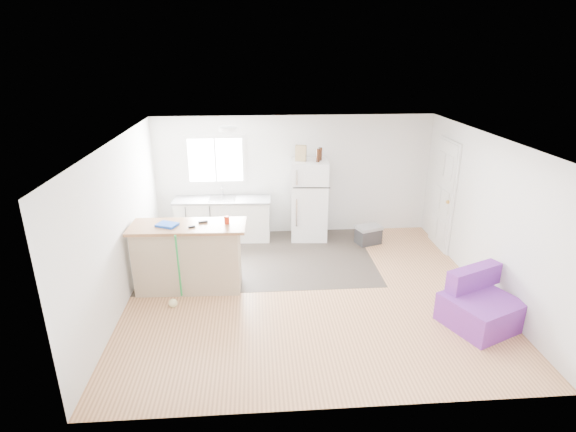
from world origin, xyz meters
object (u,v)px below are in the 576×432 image
(purple_seat, at_px, (479,306))
(cleaner_jug, at_px, (224,285))
(bottle_left, at_px, (318,155))
(red_cup, at_px, (227,220))
(refrigerator, at_px, (309,200))
(peninsula, at_px, (188,257))
(cardboard_box, at_px, (301,153))
(kitchen_cabinets, at_px, (223,218))
(bottle_right, at_px, (320,154))
(mop, at_px, (175,291))
(cooler, at_px, (368,235))
(blue_tray, at_px, (167,225))

(purple_seat, distance_m, cleaner_jug, 3.74)
(bottle_left, bearing_deg, red_cup, -132.41)
(refrigerator, bearing_deg, peninsula, -133.23)
(refrigerator, height_order, cardboard_box, cardboard_box)
(kitchen_cabinets, xyz_separation_m, purple_seat, (3.69, -3.27, -0.16))
(purple_seat, relative_size, bottle_right, 4.57)
(kitchen_cabinets, xyz_separation_m, bottle_right, (1.90, -0.05, 1.28))
(kitchen_cabinets, distance_m, purple_seat, 4.93)
(refrigerator, relative_size, cleaner_jug, 5.34)
(cleaner_jug, xyz_separation_m, bottle_right, (1.78, 2.12, 1.58))
(purple_seat, height_order, bottle_right, bottle_right)
(mop, bearing_deg, cleaner_jug, 16.74)
(kitchen_cabinets, distance_m, bottle_left, 2.25)
(kitchen_cabinets, xyz_separation_m, bottle_left, (1.84, -0.17, 1.28))
(cardboard_box, height_order, bottle_left, cardboard_box)
(peninsula, distance_m, red_cup, 0.86)
(cleaner_jug, height_order, red_cup, red_cup)
(purple_seat, bearing_deg, cleaner_jug, 139.05)
(kitchen_cabinets, bearing_deg, bottle_left, -2.17)
(peninsula, xyz_separation_m, cleaner_jug, (0.54, -0.19, -0.42))
(cooler, xyz_separation_m, purple_seat, (0.86, -2.81, 0.08))
(mop, distance_m, bottle_left, 3.66)
(kitchen_cabinets, distance_m, peninsula, 2.02)
(kitchen_cabinets, height_order, mop, mop)
(kitchen_cabinets, relative_size, peninsula, 1.08)
(kitchen_cabinets, bearing_deg, cooler, -5.96)
(kitchen_cabinets, height_order, cooler, kitchen_cabinets)
(peninsula, bearing_deg, blue_tray, -175.07)
(purple_seat, bearing_deg, kitchen_cabinets, 114.76)
(blue_tray, height_order, bottle_right, bottle_right)
(kitchen_cabinets, relative_size, red_cup, 15.95)
(peninsula, distance_m, cardboard_box, 2.97)
(cleaner_jug, bearing_deg, peninsula, -173.94)
(cooler, distance_m, cleaner_jug, 3.20)
(kitchen_cabinets, bearing_deg, blue_tray, -105.98)
(refrigerator, bearing_deg, cleaner_jug, -122.30)
(blue_tray, xyz_separation_m, cardboard_box, (2.22, 1.92, 0.64))
(blue_tray, height_order, bottle_left, bottle_left)
(red_cup, bearing_deg, bottle_right, 48.46)
(mop, height_order, cardboard_box, cardboard_box)
(refrigerator, bearing_deg, purple_seat, -53.71)
(mop, relative_size, red_cup, 9.69)
(kitchen_cabinets, relative_size, refrigerator, 1.21)
(cooler, distance_m, blue_tray, 3.95)
(refrigerator, xyz_separation_m, cleaner_jug, (-1.58, -2.11, -0.66))
(purple_seat, xyz_separation_m, bottle_right, (-1.79, 3.22, 1.45))
(peninsula, xyz_separation_m, cooler, (3.25, 1.52, -0.36))
(kitchen_cabinets, xyz_separation_m, mop, (-0.57, -2.49, -0.20))
(cardboard_box, bearing_deg, blue_tray, -139.08)
(red_cup, xyz_separation_m, cardboard_box, (1.32, 1.89, 0.60))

